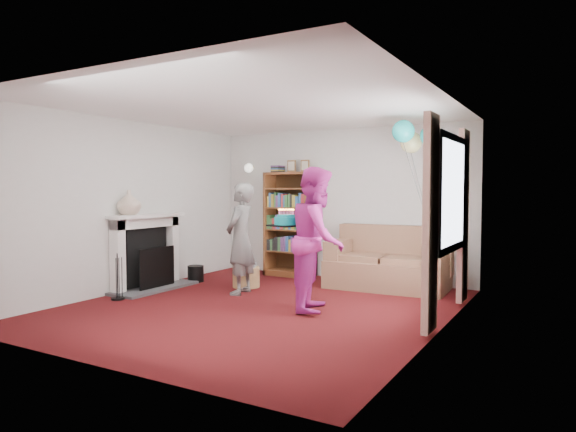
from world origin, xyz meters
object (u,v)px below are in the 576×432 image
Objects in this scene: person_striped at (241,239)px; person_magenta at (318,239)px; bookcase at (291,225)px; sofa at (389,265)px; birthday_cake at (286,221)px.

person_magenta is (1.39, -0.33, 0.09)m from person_striped.
sofa is (1.84, -0.23, -0.53)m from bookcase.
person_magenta is at bearing 66.59° from person_striped.
person_magenta is at bearing -6.83° from birthday_cake.
person_striped reaches higher than birthday_cake.
person_striped is (0.15, -1.72, -0.09)m from bookcase.
bookcase reaches higher than person_magenta.
birthday_cake is (-0.78, -1.76, 0.74)m from sofa.
bookcase is at bearing 174.74° from person_striped.
person_striped is at bearing 59.08° from person_magenta.
person_striped is 0.89× the size of person_magenta.
sofa is 2.07m from birthday_cake.
bookcase reaches higher than birthday_cake.
person_striped is 4.27× the size of birthday_cake.
birthday_cake is (-0.48, 0.06, 0.20)m from person_magenta.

